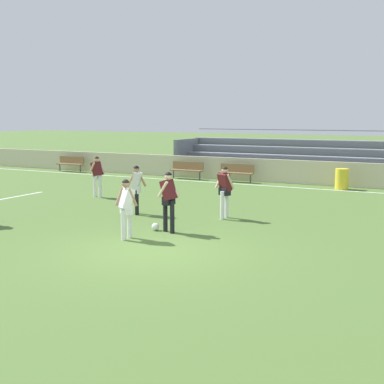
{
  "coord_description": "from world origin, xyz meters",
  "views": [
    {
      "loc": [
        6.38,
        -10.43,
        3.28
      ],
      "look_at": [
        -0.79,
        3.6,
        0.93
      ],
      "focal_mm": 47.96,
      "sensor_mm": 36.0,
      "label": 1
    }
  ],
  "objects_px": {
    "trash_bin": "(342,179)",
    "player_dark_wide_left": "(97,173)",
    "player_white_dropping_back": "(137,186)",
    "player_dark_overlapping": "(169,196)",
    "bench_centre_sideline": "(187,168)",
    "soccer_ball": "(155,227)",
    "player_white_deep_cover": "(126,204)",
    "player_dark_trailing_run": "(225,188)",
    "bench_far_left": "(71,162)",
    "bench_near_wall_gap": "(236,171)"
  },
  "relations": [
    {
      "from": "player_dark_wide_left",
      "to": "player_dark_overlapping",
      "type": "bearing_deg",
      "value": -36.29
    },
    {
      "from": "player_white_deep_cover",
      "to": "player_dark_wide_left",
      "type": "relative_size",
      "value": 0.97
    },
    {
      "from": "trash_bin",
      "to": "soccer_ball",
      "type": "bearing_deg",
      "value": -105.79
    },
    {
      "from": "bench_centre_sideline",
      "to": "player_white_deep_cover",
      "type": "height_order",
      "value": "player_white_deep_cover"
    },
    {
      "from": "player_dark_wide_left",
      "to": "trash_bin",
      "type": "bearing_deg",
      "value": 39.33
    },
    {
      "from": "player_dark_wide_left",
      "to": "bench_near_wall_gap",
      "type": "bearing_deg",
      "value": 66.17
    },
    {
      "from": "player_dark_overlapping",
      "to": "player_white_dropping_back",
      "type": "relative_size",
      "value": 1.05
    },
    {
      "from": "bench_centre_sideline",
      "to": "soccer_ball",
      "type": "bearing_deg",
      "value": -66.62
    },
    {
      "from": "bench_far_left",
      "to": "player_dark_trailing_run",
      "type": "relative_size",
      "value": 1.07
    },
    {
      "from": "bench_near_wall_gap",
      "to": "trash_bin",
      "type": "height_order",
      "value": "trash_bin"
    },
    {
      "from": "player_white_dropping_back",
      "to": "soccer_ball",
      "type": "bearing_deg",
      "value": -45.02
    },
    {
      "from": "player_white_dropping_back",
      "to": "player_dark_wide_left",
      "type": "height_order",
      "value": "player_dark_wide_left"
    },
    {
      "from": "player_white_deep_cover",
      "to": "player_white_dropping_back",
      "type": "bearing_deg",
      "value": 118.67
    },
    {
      "from": "bench_centre_sideline",
      "to": "player_dark_overlapping",
      "type": "xyz_separation_m",
      "value": [
        5.36,
        -11.36,
        0.49
      ]
    },
    {
      "from": "bench_far_left",
      "to": "player_white_deep_cover",
      "type": "xyz_separation_m",
      "value": [
        12.56,
        -12.57,
        0.41
      ]
    },
    {
      "from": "player_white_deep_cover",
      "to": "soccer_ball",
      "type": "distance_m",
      "value": 1.51
    },
    {
      "from": "player_dark_overlapping",
      "to": "player_dark_trailing_run",
      "type": "relative_size",
      "value": 1.02
    },
    {
      "from": "bench_far_left",
      "to": "player_white_dropping_back",
      "type": "distance_m",
      "value": 14.45
    },
    {
      "from": "player_dark_overlapping",
      "to": "player_dark_wide_left",
      "type": "distance_m",
      "value": 7.1
    },
    {
      "from": "bench_far_left",
      "to": "player_dark_overlapping",
      "type": "distance_m",
      "value": 17.4
    },
    {
      "from": "soccer_ball",
      "to": "bench_near_wall_gap",
      "type": "bearing_deg",
      "value": 100.51
    },
    {
      "from": "player_dark_overlapping",
      "to": "soccer_ball",
      "type": "distance_m",
      "value": 1.04
    },
    {
      "from": "trash_bin",
      "to": "player_dark_wide_left",
      "type": "xyz_separation_m",
      "value": [
        -8.38,
        -6.87,
        0.53
      ]
    },
    {
      "from": "trash_bin",
      "to": "player_dark_trailing_run",
      "type": "bearing_deg",
      "value": -103.49
    },
    {
      "from": "bench_centre_sideline",
      "to": "soccer_ball",
      "type": "distance_m",
      "value": 12.35
    },
    {
      "from": "bench_far_left",
      "to": "player_dark_overlapping",
      "type": "bearing_deg",
      "value": -40.77
    },
    {
      "from": "bench_near_wall_gap",
      "to": "trash_bin",
      "type": "distance_m",
      "value": 5.23
    },
    {
      "from": "trash_bin",
      "to": "player_dark_trailing_run",
      "type": "relative_size",
      "value": 0.55
    },
    {
      "from": "bench_centre_sideline",
      "to": "player_dark_trailing_run",
      "type": "relative_size",
      "value": 1.07
    },
    {
      "from": "bench_far_left",
      "to": "player_white_deep_cover",
      "type": "distance_m",
      "value": 17.77
    },
    {
      "from": "trash_bin",
      "to": "soccer_ball",
      "type": "xyz_separation_m",
      "value": [
        -3.12,
        -11.04,
        -0.36
      ]
    },
    {
      "from": "player_white_deep_cover",
      "to": "player_dark_overlapping",
      "type": "relative_size",
      "value": 0.94
    },
    {
      "from": "bench_centre_sideline",
      "to": "player_dark_wide_left",
      "type": "height_order",
      "value": "player_dark_wide_left"
    },
    {
      "from": "trash_bin",
      "to": "player_dark_trailing_run",
      "type": "height_order",
      "value": "player_dark_trailing_run"
    },
    {
      "from": "trash_bin",
      "to": "player_dark_overlapping",
      "type": "distance_m",
      "value": 11.4
    },
    {
      "from": "player_dark_wide_left",
      "to": "player_white_deep_cover",
      "type": "bearing_deg",
      "value": -46.64
    },
    {
      "from": "trash_bin",
      "to": "player_white_deep_cover",
      "type": "relative_size",
      "value": 0.58
    },
    {
      "from": "player_dark_overlapping",
      "to": "bench_centre_sideline",
      "type": "bearing_deg",
      "value": 115.26
    },
    {
      "from": "player_white_deep_cover",
      "to": "soccer_ball",
      "type": "relative_size",
      "value": 7.36
    },
    {
      "from": "player_dark_wide_left",
      "to": "soccer_ball",
      "type": "xyz_separation_m",
      "value": [
        5.26,
        -4.17,
        -0.88
      ]
    },
    {
      "from": "player_white_dropping_back",
      "to": "player_white_deep_cover",
      "type": "bearing_deg",
      "value": -61.33
    },
    {
      "from": "bench_far_left",
      "to": "player_dark_overlapping",
      "type": "xyz_separation_m",
      "value": [
        13.17,
        -11.36,
        0.49
      ]
    },
    {
      "from": "trash_bin",
      "to": "player_white_dropping_back",
      "type": "height_order",
      "value": "player_white_dropping_back"
    },
    {
      "from": "player_dark_wide_left",
      "to": "soccer_ball",
      "type": "distance_m",
      "value": 6.77
    },
    {
      "from": "bench_centre_sideline",
      "to": "soccer_ball",
      "type": "xyz_separation_m",
      "value": [
        4.9,
        -11.33,
        -0.44
      ]
    },
    {
      "from": "bench_centre_sideline",
      "to": "player_dark_trailing_run",
      "type": "height_order",
      "value": "player_dark_trailing_run"
    },
    {
      "from": "bench_centre_sideline",
      "to": "trash_bin",
      "type": "bearing_deg",
      "value": -2.04
    },
    {
      "from": "bench_near_wall_gap",
      "to": "player_dark_wide_left",
      "type": "bearing_deg",
      "value": -113.83
    },
    {
      "from": "player_dark_trailing_run",
      "to": "player_dark_wide_left",
      "type": "xyz_separation_m",
      "value": [
        -6.34,
        1.66,
        -0.01
      ]
    },
    {
      "from": "bench_centre_sideline",
      "to": "player_dark_overlapping",
      "type": "bearing_deg",
      "value": -64.74
    }
  ]
}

